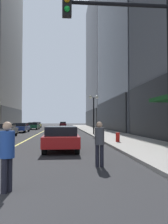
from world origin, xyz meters
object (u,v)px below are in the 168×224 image
car_blue (21,127)px  car_green (34,126)px  traffic_light_near_right (137,52)px  car_grey (4,130)px  car_maroon (63,124)px  pedestrian_with_orange_bag (99,141)px  street_lamp_right_mid (94,106)px  pedestrian_in_blue_hoodie (7,151)px  car_red (61,137)px  car_yellow (37,125)px  fire_hydrant_right (118,138)px

car_blue → car_green: same height
car_blue → traffic_light_near_right: 27.57m
car_grey → car_maroon: 39.57m
pedestrian_with_orange_bag → street_lamp_right_mid: (2.02, 17.04, 2.33)m
car_grey → street_lamp_right_mid: 9.66m
car_green → traffic_light_near_right: (7.76, -36.47, 3.02)m
car_maroon → car_grey: bearing=-98.3°
pedestrian_in_blue_hoodie → pedestrian_with_orange_bag: pedestrian_in_blue_hoodie is taller
pedestrian_in_blue_hoodie → street_lamp_right_mid: 20.40m
car_green → pedestrian_with_orange_bag: 35.79m
car_red → car_green: 31.12m
car_yellow → pedestrian_in_blue_hoodie: 48.32m
car_green → car_maroon: bearing=74.6°
car_grey → car_maroon: bearing=81.7°
car_yellow → traffic_light_near_right: size_ratio=0.72×
car_blue → car_maroon: same height
car_yellow → pedestrian_in_blue_hoodie: bearing=-84.3°
traffic_light_near_right → street_lamp_right_mid: size_ratio=1.28×
car_blue → pedestrian_with_orange_bag: size_ratio=2.95×
car_blue → car_grey: bearing=-89.5°
pedestrian_in_blue_hoodie → fire_hydrant_right: pedestrian_in_blue_hoodie is taller
pedestrian_with_orange_bag → car_grey: bearing=114.9°
car_red → pedestrian_in_blue_hoodie: bearing=-99.2°
car_yellow → car_grey: bearing=-89.5°
car_yellow → car_maroon: size_ratio=0.97×
traffic_light_near_right → street_lamp_right_mid: 18.41m
pedestrian_with_orange_bag → traffic_light_near_right: 3.26m
car_green → traffic_light_near_right: 37.41m
car_blue → pedestrian_in_blue_hoodie: bearing=-80.4°
car_grey → fire_hydrant_right: 12.28m
car_grey → street_lamp_right_mid: bearing=10.2°
car_blue → street_lamp_right_mid: (9.25, -7.78, 2.54)m
car_red → car_maroon: (-0.05, 50.06, -0.00)m
car_green → car_maroon: (5.34, 19.41, -0.00)m
car_green → traffic_light_near_right: size_ratio=0.78×
car_grey → pedestrian_in_blue_hoodie: 18.66m
car_green → street_lamp_right_mid: (8.81, -18.09, 2.54)m
car_red → pedestrian_with_orange_bag: bearing=-72.6°
pedestrian_with_orange_bag → street_lamp_right_mid: bearing=83.3°
car_grey → car_green: same height
pedestrian_in_blue_hoodie → street_lamp_right_mid: street_lamp_right_mid is taller
pedestrian_in_blue_hoodie → pedestrian_with_orange_bag: size_ratio=1.01×
car_green → car_yellow: same height
car_red → traffic_light_near_right: size_ratio=0.74×
car_red → car_blue: bearing=106.0°
street_lamp_right_mid → pedestrian_with_orange_bag: bearing=-96.7°
car_yellow → car_blue: bearing=-89.6°
car_red → car_blue: 21.15m
car_green → car_maroon: 20.13m
car_red → street_lamp_right_mid: size_ratio=0.95×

